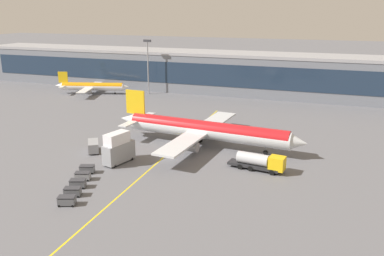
% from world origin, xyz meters
% --- Properties ---
extents(ground_plane, '(700.00, 700.00, 0.00)m').
position_xyz_m(ground_plane, '(0.00, 0.00, 0.00)').
color(ground_plane, slate).
extents(apron_lead_in_line, '(1.53, 80.00, 0.01)m').
position_xyz_m(apron_lead_in_line, '(-0.86, 2.00, 0.00)').
color(apron_lead_in_line, yellow).
rests_on(apron_lead_in_line, ground_plane).
extents(terminal_building, '(215.65, 17.03, 14.46)m').
position_xyz_m(terminal_building, '(1.38, 69.86, 7.25)').
color(terminal_building, slate).
rests_on(terminal_building, ground_plane).
extents(main_airliner, '(44.35, 35.33, 11.16)m').
position_xyz_m(main_airliner, '(5.03, 9.77, 3.75)').
color(main_airliner, silver).
rests_on(main_airliner, ground_plane).
extents(fuel_tanker, '(11.04, 3.92, 3.25)m').
position_xyz_m(fuel_tanker, '(19.13, -0.23, 1.75)').
color(fuel_tanker, '#232326').
rests_on(fuel_tanker, ground_plane).
extents(catering_lift, '(4.20, 7.22, 6.30)m').
position_xyz_m(catering_lift, '(-7.94, -5.72, 3.07)').
color(catering_lift, gray).
rests_on(catering_lift, ground_plane).
extents(crew_van, '(4.51, 5.33, 2.30)m').
position_xyz_m(crew_van, '(-16.34, -1.71, 1.31)').
color(crew_van, gray).
rests_on(crew_van, ground_plane).
extents(baggage_cart_0, '(3.01, 2.35, 1.48)m').
position_xyz_m(baggage_cart_0, '(-6.60, -24.31, 0.78)').
color(baggage_cart_0, '#595B60').
rests_on(baggage_cart_0, ground_plane).
extents(baggage_cart_1, '(3.01, 2.35, 1.48)m').
position_xyz_m(baggage_cart_1, '(-7.68, -21.30, 0.78)').
color(baggage_cart_1, '#595B60').
rests_on(baggage_cart_1, ground_plane).
extents(baggage_cart_2, '(3.01, 2.35, 1.48)m').
position_xyz_m(baggage_cart_2, '(-8.76, -18.29, 0.78)').
color(baggage_cart_2, '#595B60').
rests_on(baggage_cart_2, ground_plane).
extents(baggage_cart_3, '(3.01, 2.35, 1.48)m').
position_xyz_m(baggage_cart_3, '(-9.85, -15.28, 0.78)').
color(baggage_cart_3, gray).
rests_on(baggage_cart_3, ground_plane).
extents(baggage_cart_4, '(3.01, 2.35, 1.48)m').
position_xyz_m(baggage_cart_4, '(-10.93, -12.26, 0.78)').
color(baggage_cart_4, '#595B60').
rests_on(baggage_cart_4, ground_plane).
extents(commuter_jet_far, '(26.64, 21.27, 7.87)m').
position_xyz_m(commuter_jet_far, '(-50.56, 50.81, 2.71)').
color(commuter_jet_far, white).
rests_on(commuter_jet_far, ground_plane).
extents(apron_light_mast_1, '(2.80, 0.50, 19.07)m').
position_xyz_m(apron_light_mast_1, '(-31.71, 57.90, 11.43)').
color(apron_light_mast_1, gray).
rests_on(apron_light_mast_1, ground_plane).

